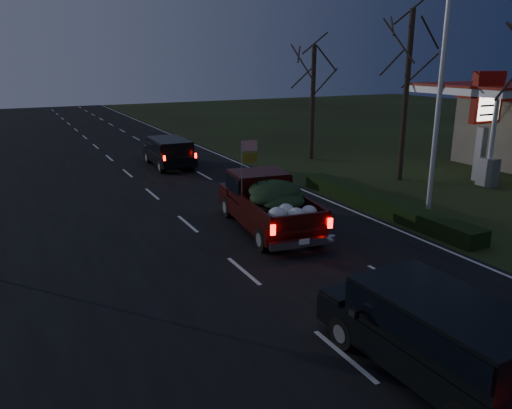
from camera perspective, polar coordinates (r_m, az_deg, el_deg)
name	(u,v)px	position (r m, az deg, el deg)	size (l,w,h in m)	color
ground	(244,271)	(15.12, -1.43, -7.65)	(120.00, 120.00, 0.00)	black
road_asphalt	(244,271)	(15.11, -1.43, -7.62)	(14.00, 120.00, 0.02)	black
hedge_row	(380,204)	(21.50, 14.04, 0.04)	(1.00, 10.00, 0.60)	black
light_pole	(441,77)	(21.17, 20.43, 13.53)	(0.50, 0.90, 9.16)	silver
gas_price_pylon	(486,108)	(28.14, 24.79, 10.00)	(2.00, 0.41, 5.57)	gray
gas_canopy	(497,94)	(30.29, 25.84, 11.33)	(7.10, 6.10, 4.88)	silver
bare_tree_mid	(409,55)	(26.82, 17.13, 16.05)	(3.60, 3.60, 8.50)	black
bare_tree_far	(314,75)	(31.72, 6.59, 14.54)	(3.60, 3.60, 7.00)	black
pickup_truck	(268,200)	(18.44, 1.35, 0.52)	(2.87, 5.96, 3.01)	#340907
lead_suv	(169,150)	(29.84, -9.90, 6.18)	(2.11, 4.79, 1.36)	black
rear_suv	(440,330)	(10.60, 20.26, -13.31)	(2.39, 5.01, 1.42)	black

